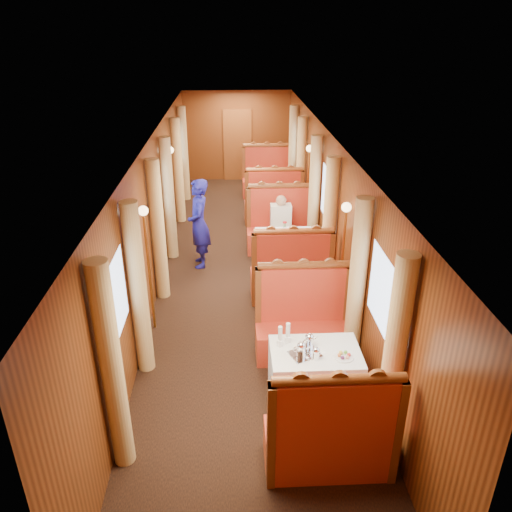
{
  "coord_description": "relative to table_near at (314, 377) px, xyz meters",
  "views": [
    {
      "loc": [
        -0.18,
        -8.22,
        4.23
      ],
      "look_at": [
        0.15,
        -1.52,
        1.05
      ],
      "focal_mm": 35.0,
      "sensor_mm": 36.0,
      "label": 1
    }
  ],
  "objects": [
    {
      "name": "table_mid",
      "position": [
        0.0,
        3.5,
        0.0
      ],
      "size": [
        1.05,
        0.72,
        0.75
      ],
      "primitive_type": "cube",
      "color": "white",
      "rests_on": "floor"
    },
    {
      "name": "window_left_mid",
      "position": [
        -2.24,
        3.5,
        1.07
      ],
      "size": [
        0.01,
        1.2,
        0.9
      ],
      "primitive_type": null,
      "rotation": [
        1.57,
        0.0,
        1.57
      ],
      "color": "#94ADD0",
      "rests_on": "wall_left"
    },
    {
      "name": "table_near",
      "position": [
        0.0,
        0.0,
        0.0
      ],
      "size": [
        1.05,
        0.72,
        0.75
      ],
      "primitive_type": "cube",
      "color": "white",
      "rests_on": "floor"
    },
    {
      "name": "sconce_right_fore",
      "position": [
        0.65,
        1.75,
        1.01
      ],
      "size": [
        0.14,
        0.14,
        1.95
      ],
      "color": "#BF8C3F",
      "rests_on": "floor"
    },
    {
      "name": "wall_left",
      "position": [
        -2.25,
        3.5,
        0.88
      ],
      "size": [
        0.01,
        12.0,
        2.5
      ],
      "primitive_type": null,
      "rotation": [
        1.57,
        0.0,
        1.57
      ],
      "color": "brown",
      "rests_on": "floor"
    },
    {
      "name": "window_left_far",
      "position": [
        -2.24,
        7.0,
        1.07
      ],
      "size": [
        0.01,
        1.2,
        0.9
      ],
      "primitive_type": null,
      "rotation": [
        1.57,
        0.0,
        1.57
      ],
      "color": "#94ADD0",
      "rests_on": "wall_left"
    },
    {
      "name": "curtain_left_mid_b",
      "position": [
        -2.13,
        4.28,
        0.8
      ],
      "size": [
        0.22,
        0.22,
        2.35
      ],
      "primitive_type": "cylinder",
      "color": "#DAB470",
      "rests_on": "floor"
    },
    {
      "name": "tea_tray",
      "position": [
        -0.14,
        -0.06,
        0.38
      ],
      "size": [
        0.41,
        0.37,
        0.01
      ],
      "primitive_type": "cube",
      "rotation": [
        0.0,
        0.0,
        0.4
      ],
      "color": "silver",
      "rests_on": "table_near"
    },
    {
      "name": "rose_vase_mid",
      "position": [
        -0.01,
        3.5,
        0.55
      ],
      "size": [
        0.06,
        0.06,
        0.36
      ],
      "rotation": [
        0.0,
        0.0,
        0.09
      ],
      "color": "silver",
      "rests_on": "table_mid"
    },
    {
      "name": "wall_far",
      "position": [
        -0.75,
        9.5,
        0.88
      ],
      "size": [
        3.0,
        0.01,
        2.5
      ],
      "primitive_type": null,
      "rotation": [
        1.57,
        0.0,
        0.0
      ],
      "color": "brown",
      "rests_on": "floor"
    },
    {
      "name": "banquette_far_aft",
      "position": [
        0.0,
        8.01,
        0.05
      ],
      "size": [
        1.3,
        0.55,
        1.34
      ],
      "color": "#AB1316",
      "rests_on": "floor"
    },
    {
      "name": "sconce_left_aft",
      "position": [
        -2.15,
        5.25,
        1.01
      ],
      "size": [
        0.14,
        0.14,
        1.95
      ],
      "color": "#BF8C3F",
      "rests_on": "floor"
    },
    {
      "name": "curtain_left_far_a",
      "position": [
        -2.13,
        6.22,
        0.8
      ],
      "size": [
        0.22,
        0.22,
        2.35
      ],
      "primitive_type": "cylinder",
      "color": "#DAB470",
      "rests_on": "floor"
    },
    {
      "name": "curtain_left_mid_a",
      "position": [
        -2.13,
        2.72,
        0.8
      ],
      "size": [
        0.22,
        0.22,
        2.35
      ],
      "primitive_type": "cylinder",
      "color": "#DAB470",
      "rests_on": "floor"
    },
    {
      "name": "doorway_far",
      "position": [
        -0.75,
        9.47,
        0.62
      ],
      "size": [
        0.8,
        0.04,
        2.0
      ],
      "primitive_type": "cube",
      "color": "brown",
      "rests_on": "floor"
    },
    {
      "name": "curtain_right_near_b",
      "position": [
        0.63,
        0.78,
        0.8
      ],
      "size": [
        0.22,
        0.22,
        2.35
      ],
      "primitive_type": "cylinder",
      "color": "#DAB470",
      "rests_on": "floor"
    },
    {
      "name": "rose_vase_far",
      "position": [
        -0.01,
        6.97,
        0.55
      ],
      "size": [
        0.06,
        0.06,
        0.36
      ],
      "rotation": [
        0.0,
        0.0,
        0.15
      ],
      "color": "silver",
      "rests_on": "table_far"
    },
    {
      "name": "banquette_far_fwd",
      "position": [
        0.0,
        5.99,
        0.05
      ],
      "size": [
        1.3,
        0.55,
        1.34
      ],
      "color": "#AB1316",
      "rests_on": "floor"
    },
    {
      "name": "curtain_right_near_a",
      "position": [
        0.63,
        -0.78,
        0.8
      ],
      "size": [
        0.22,
        0.22,
        2.35
      ],
      "primitive_type": "cylinder",
      "color": "#DAB470",
      "rests_on": "floor"
    },
    {
      "name": "window_right_mid",
      "position": [
        0.74,
        3.5,
        1.07
      ],
      "size": [
        0.01,
        1.2,
        0.9
      ],
      "primitive_type": null,
      "rotation": [
        1.57,
        0.0,
        -1.57
      ],
      "color": "#94ADD0",
      "rests_on": "wall_right"
    },
    {
      "name": "passenger",
      "position": [
        -0.0,
        4.27,
        0.37
      ],
      "size": [
        0.4,
        0.44,
        0.76
      ],
      "color": "beige",
      "rests_on": "banquette_mid_aft"
    },
    {
      "name": "window_right_far",
      "position": [
        0.74,
        7.0,
        1.07
      ],
      "size": [
        0.01,
        1.2,
        0.9
      ],
      "primitive_type": null,
      "rotation": [
        1.57,
        0.0,
        -1.57
      ],
      "color": "#94ADD0",
      "rests_on": "wall_right"
    },
    {
      "name": "window_left_near",
      "position": [
        -2.24,
        0.0,
        1.07
      ],
      "size": [
        0.01,
        1.2,
        0.9
      ],
      "primitive_type": null,
      "rotation": [
        1.57,
        0.0,
        1.57
      ],
      "color": "#94ADD0",
      "rests_on": "wall_left"
    },
    {
      "name": "wall_right",
      "position": [
        0.75,
        3.5,
        0.88
      ],
      "size": [
        0.01,
        12.0,
        2.5
      ],
      "primitive_type": null,
      "rotation": [
        1.57,
        0.0,
        -1.57
      ],
      "color": "brown",
      "rests_on": "floor"
    },
    {
      "name": "table_far",
      "position": [
        0.0,
        7.0,
        0.0
      ],
      "size": [
        1.05,
        0.72,
        0.75
      ],
      "primitive_type": "cube",
      "color": "white",
      "rests_on": "floor"
    },
    {
      "name": "fruit_plate",
      "position": [
        0.3,
        -0.14,
        0.39
      ],
      "size": [
        0.22,
        0.22,
        0.05
      ],
      "rotation": [
        0.0,
        0.0,
        -0.33
      ],
      "color": "white",
      "rests_on": "table_near"
    },
    {
      "name": "ceiling",
      "position": [
        -0.75,
        3.5,
        2.12
      ],
      "size": [
        3.0,
        12.0,
        0.01
      ],
      "primitive_type": null,
      "rotation": [
        3.14,
        0.0,
        0.0
      ],
      "color": "silver",
      "rests_on": "wall_left"
    },
    {
      "name": "sconce_right_aft",
      "position": [
        0.65,
        5.25,
        1.01
      ],
      "size": [
        0.14,
        0.14,
        1.95
      ],
      "color": "#BF8C3F",
      "rests_on": "floor"
    },
    {
      "name": "cup_inboard",
      "position": [
        -0.41,
        0.13,
        0.48
      ],
      "size": [
        0.08,
        0.08,
        0.26
      ],
      "rotation": [
        0.0,
        0.0,
        -0.39
      ],
      "color": "white",
      "rests_on": "table_near"
    },
    {
      "name": "steward",
      "position": [
        -1.55,
        3.86,
        0.46
      ],
      "size": [
        0.47,
        0.65,
        1.68
      ],
      "primitive_type": "imported",
      "rotation": [
        0.0,
        0.0,
        -1.46
      ],
      "color": "navy",
      "rests_on": "floor"
    },
    {
      "name": "banquette_near_fwd",
      "position": [
        0.0,
        -1.01,
        0.05
      ],
      "size": [
        1.3,
        0.55,
        1.34
      ],
      "color": "#AB1316",
      "rests_on": "floor"
    },
    {
      "name": "banquette_mid_fwd",
      "position": [
        0.0,
        2.49,
        0.05
      ],
      "size": [
        1.3,
        0.55,
        1.34
      ],
      "color": "#AB1316",
      "rests_on": "floor"
    },
    {
      "name": "teapot_left",
      "position": [
        -0.18,
        -0.07,
        0.44
      ],
      "size": [
        0.17,
        0.13,
        0.14
      ],
      "primitive_type": null,
      "rotation": [
        0.0,
        0.0,
        -0.03
      ],
      "color": "silver",
      "rests_on": "tea_tray"
    },
    {
      "name": "teapot_back",
      "position": [
        -0.07,
        0.08,
        0.44
      ],
      "size": [
        0.21,
        0.19,
        0.14
      ],
      "primitive_type": null,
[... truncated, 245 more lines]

